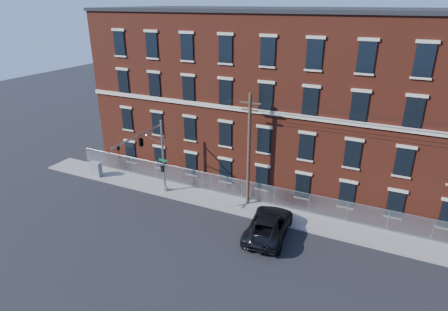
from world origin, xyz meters
TOP-DOWN VIEW (x-y plane):
  - ground at (0.00, 0.00)m, footprint 140.00×140.00m
  - sidewalk at (12.00, 5.00)m, footprint 65.00×3.00m
  - mill_building at (12.00, 13.93)m, footprint 55.30×14.32m
  - chain_link_fence at (12.00, 6.30)m, footprint 59.06×0.06m
  - traffic_signal_mast at (-6.00, 2.18)m, footprint 0.90×6.75m
  - utility_pole_near at (2.00, 5.60)m, footprint 1.80×0.28m
  - pickup_truck at (5.23, 1.96)m, footprint 3.43×6.53m
  - utility_cabinet at (-14.28, 4.20)m, footprint 1.22×0.65m

SIDE VIEW (x-z plane):
  - ground at x=0.00m, z-range 0.00..0.00m
  - sidewalk at x=12.00m, z-range 0.00..0.12m
  - utility_cabinet at x=-14.28m, z-range 0.12..1.61m
  - pickup_truck at x=5.23m, z-range 0.00..1.75m
  - chain_link_fence at x=12.00m, z-range 0.13..1.98m
  - utility_pole_near at x=2.00m, z-range 0.34..10.34m
  - traffic_signal_mast at x=-6.00m, z-range 1.89..8.89m
  - mill_building at x=12.00m, z-range 0.00..16.30m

